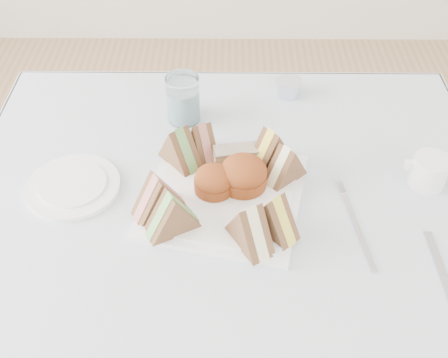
{
  "coord_description": "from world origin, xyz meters",
  "views": [
    {
      "loc": [
        -0.0,
        -0.66,
        1.49
      ],
      "look_at": [
        -0.01,
        0.08,
        0.8
      ],
      "focal_mm": 45.0,
      "sensor_mm": 36.0,
      "label": 1
    }
  ],
  "objects_px": {
    "table": "(229,342)",
    "water_glass": "(183,99)",
    "serving_plate": "(224,196)",
    "creamer_jug": "(429,171)"
  },
  "relations": [
    {
      "from": "table",
      "to": "creamer_jug",
      "type": "bearing_deg",
      "value": 18.34
    },
    {
      "from": "serving_plate",
      "to": "table",
      "type": "bearing_deg",
      "value": -69.86
    },
    {
      "from": "serving_plate",
      "to": "water_glass",
      "type": "height_order",
      "value": "water_glass"
    },
    {
      "from": "table",
      "to": "creamer_jug",
      "type": "height_order",
      "value": "creamer_jug"
    },
    {
      "from": "table",
      "to": "serving_plate",
      "type": "bearing_deg",
      "value": 97.83
    },
    {
      "from": "serving_plate",
      "to": "water_glass",
      "type": "relative_size",
      "value": 2.69
    },
    {
      "from": "table",
      "to": "serving_plate",
      "type": "xyz_separation_m",
      "value": [
        -0.01,
        0.08,
        0.38
      ]
    },
    {
      "from": "table",
      "to": "water_glass",
      "type": "relative_size",
      "value": 8.6
    },
    {
      "from": "table",
      "to": "water_glass",
      "type": "height_order",
      "value": "water_glass"
    },
    {
      "from": "water_glass",
      "to": "serving_plate",
      "type": "bearing_deg",
      "value": -69.97
    }
  ]
}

